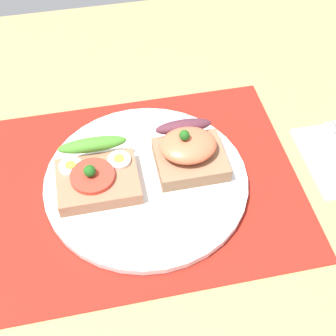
# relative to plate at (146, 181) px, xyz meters

# --- Properties ---
(ground_plane) EXTENTS (1.20, 0.90, 0.03)m
(ground_plane) POSITION_rel_plate_xyz_m (0.00, 0.00, -0.02)
(ground_plane) COLOR tan
(placemat) EXTENTS (0.41, 0.33, 0.00)m
(placemat) POSITION_rel_plate_xyz_m (0.00, 0.00, -0.01)
(placemat) COLOR maroon
(placemat) RESTS_ON ground_plane
(plate) EXTENTS (0.27, 0.27, 0.01)m
(plate) POSITION_rel_plate_xyz_m (0.00, 0.00, 0.00)
(plate) COLOR white
(plate) RESTS_ON placemat
(sandwich_egg_tomato) EXTENTS (0.11, 0.10, 0.04)m
(sandwich_egg_tomato) POSITION_rel_plate_xyz_m (-0.06, 0.01, 0.02)
(sandwich_egg_tomato) COLOR #A2674A
(sandwich_egg_tomato) RESTS_ON plate
(sandwich_salmon) EXTENTS (0.09, 0.09, 0.06)m
(sandwich_salmon) POSITION_rel_plate_xyz_m (0.06, 0.02, 0.03)
(sandwich_salmon) COLOR #90684B
(sandwich_salmon) RESTS_ON plate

